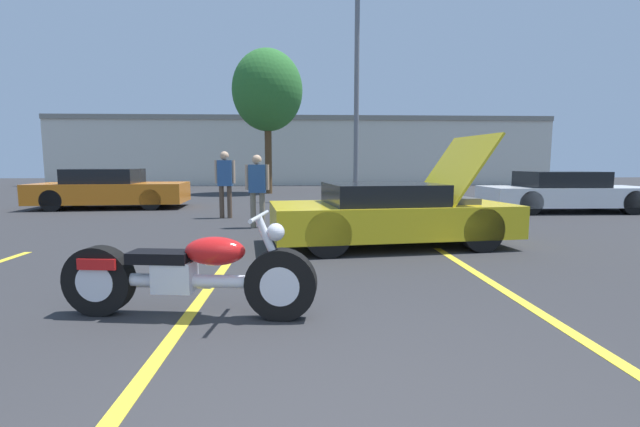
% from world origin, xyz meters
% --- Properties ---
extents(parking_stripe_middle, '(0.12, 4.93, 0.01)m').
position_xyz_m(parking_stripe_middle, '(-1.20, 2.74, 0.00)').
color(parking_stripe_middle, yellow).
rests_on(parking_stripe_middle, ground).
extents(parking_stripe_back, '(0.12, 4.93, 0.01)m').
position_xyz_m(parking_stripe_back, '(2.10, 2.74, 0.00)').
color(parking_stripe_back, yellow).
rests_on(parking_stripe_back, ground).
extents(far_building, '(32.00, 4.20, 4.40)m').
position_xyz_m(far_building, '(0.00, 27.53, 2.34)').
color(far_building, beige).
rests_on(far_building, ground).
extents(light_pole, '(1.21, 0.28, 8.84)m').
position_xyz_m(light_pole, '(1.97, 14.36, 4.81)').
color(light_pole, slate).
rests_on(light_pole, ground).
extents(tree_background, '(3.20, 3.20, 6.55)m').
position_xyz_m(tree_background, '(-1.67, 18.42, 4.68)').
color(tree_background, brown).
rests_on(tree_background, ground).
extents(motorcycle, '(2.35, 0.70, 0.96)m').
position_xyz_m(motorcycle, '(-1.18, 2.20, 0.39)').
color(motorcycle, black).
rests_on(motorcycle, ground).
extents(show_car_hood_open, '(4.21, 2.26, 1.89)m').
position_xyz_m(show_car_hood_open, '(1.40, 5.54, 0.55)').
color(show_car_hood_open, yellow).
rests_on(show_car_hood_open, ground).
extents(parked_car_left_row, '(4.63, 2.20, 1.23)m').
position_xyz_m(parked_car_left_row, '(-6.15, 12.04, 0.59)').
color(parked_car_left_row, orange).
rests_on(parked_car_left_row, ground).
extents(parked_car_right_row, '(4.65, 1.75, 1.17)m').
position_xyz_m(parked_car_right_row, '(7.48, 10.40, 0.56)').
color(parked_car_right_row, white).
rests_on(parked_car_right_row, ground).
extents(spectator_near_motorcycle, '(0.52, 0.22, 1.71)m').
position_xyz_m(spectator_near_motorcycle, '(-2.09, 9.38, 1.02)').
color(spectator_near_motorcycle, brown).
rests_on(spectator_near_motorcycle, ground).
extents(spectator_by_show_car, '(0.52, 0.21, 1.59)m').
position_xyz_m(spectator_by_show_car, '(-1.10, 7.68, 0.94)').
color(spectator_by_show_car, gray).
rests_on(spectator_by_show_car, ground).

